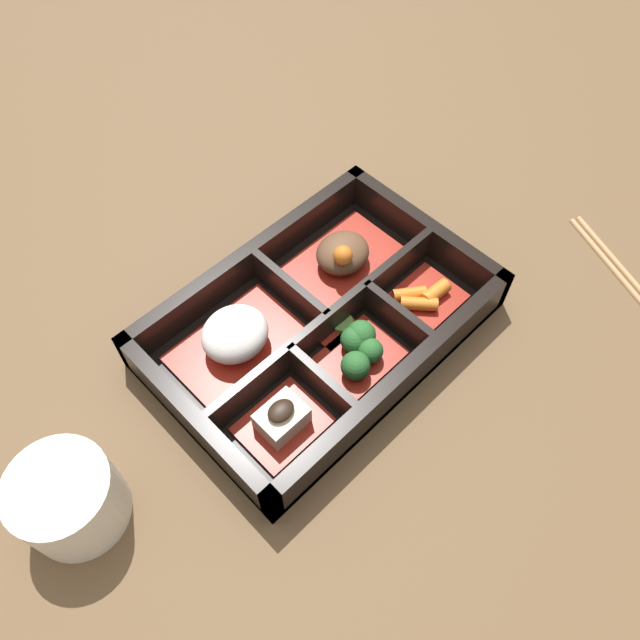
% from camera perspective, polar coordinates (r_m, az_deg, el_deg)
% --- Properties ---
extents(ground_plane, '(3.00, 3.00, 0.00)m').
position_cam_1_polar(ground_plane, '(0.63, 0.00, -1.24)').
color(ground_plane, brown).
extents(bento_base, '(0.33, 0.22, 0.01)m').
position_cam_1_polar(bento_base, '(0.63, 0.00, -1.00)').
color(bento_base, black).
rests_on(bento_base, ground_plane).
extents(bento_rim, '(0.33, 0.22, 0.05)m').
position_cam_1_polar(bento_rim, '(0.61, 0.21, -0.18)').
color(bento_rim, black).
rests_on(bento_rim, ground_plane).
extents(bowl_rice, '(0.13, 0.08, 0.04)m').
position_cam_1_polar(bowl_rice, '(0.60, -7.72, -1.55)').
color(bowl_rice, maroon).
rests_on(bowl_rice, bento_base).
extents(bowl_stew, '(0.13, 0.08, 0.05)m').
position_cam_1_polar(bowl_stew, '(0.66, 2.07, 5.81)').
color(bowl_stew, maroon).
rests_on(bowl_stew, bento_base).
extents(bowl_tofu, '(0.08, 0.06, 0.04)m').
position_cam_1_polar(bowl_tofu, '(0.56, -3.49, -9.16)').
color(bowl_tofu, maroon).
rests_on(bowl_tofu, bento_base).
extents(bowl_greens, '(0.08, 0.06, 0.03)m').
position_cam_1_polar(bowl_greens, '(0.60, 3.61, -2.75)').
color(bowl_greens, maroon).
rests_on(bowl_greens, bento_base).
extents(bowl_carrots, '(0.07, 0.06, 0.02)m').
position_cam_1_polar(bowl_carrots, '(0.65, 9.43, 1.95)').
color(bowl_carrots, maroon).
rests_on(bowl_carrots, bento_base).
extents(bowl_pickles, '(0.04, 0.04, 0.01)m').
position_cam_1_polar(bowl_pickles, '(0.62, 1.38, -0.41)').
color(bowl_pickles, maroon).
rests_on(bowl_pickles, bento_base).
extents(tea_cup, '(0.09, 0.09, 0.07)m').
position_cam_1_polar(tea_cup, '(0.56, -22.03, -14.91)').
color(tea_cup, beige).
rests_on(tea_cup, ground_plane).
extents(chopsticks, '(0.09, 0.20, 0.01)m').
position_cam_1_polar(chopsticks, '(0.74, 26.71, 2.94)').
color(chopsticks, '#A87F51').
rests_on(chopsticks, ground_plane).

